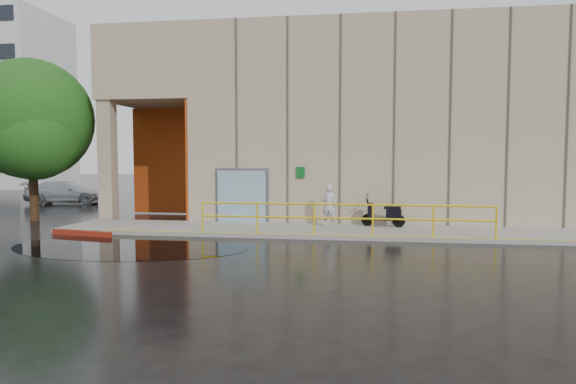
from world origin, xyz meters
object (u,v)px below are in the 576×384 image
Objects in this scene: red_curb at (82,233)px; car_c at (66,192)px; person at (329,205)px; scooter at (384,208)px; tree_near at (32,124)px.

car_c is at bearing 124.04° from red_curb.
person is 0.35× the size of car_c.
red_curb is (-10.27, -2.75, -0.76)m from scooter.
red_curb is at bearing 25.11° from person.
tree_near reaches higher than scooter.
person is at bearing -130.76° from car_c.
car_c is at bearing 163.01° from scooter.
scooter is at bearing -163.97° from person.
person is 0.23× the size of tree_near.
tree_near is at bearing -174.41° from scooter.
scooter is 0.36× the size of car_c.
person is 0.96× the size of scooter.
car_c is at bearing -20.04° from person.
person is at bearing -4.04° from tree_near.
person reaches higher than red_curb.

